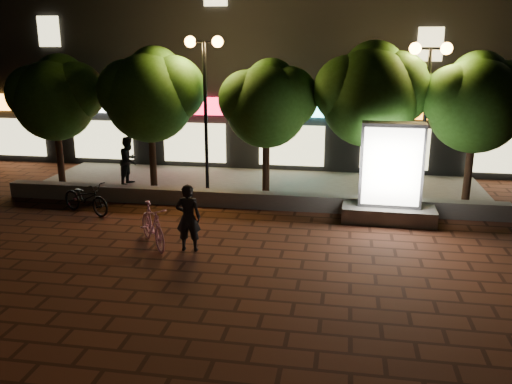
% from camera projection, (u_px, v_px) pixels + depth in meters
% --- Properties ---
extents(ground, '(80.00, 80.00, 0.00)m').
position_uv_depth(ground, '(213.00, 254.00, 13.13)').
color(ground, '#4E2618').
rests_on(ground, ground).
extents(retaining_wall, '(16.00, 0.45, 0.50)m').
position_uv_depth(retaining_wall, '(244.00, 199.00, 16.86)').
color(retaining_wall, slate).
rests_on(retaining_wall, ground).
extents(sidewalk, '(16.00, 5.00, 0.08)m').
position_uv_depth(sidewalk, '(257.00, 186.00, 19.29)').
color(sidewalk, slate).
rests_on(sidewalk, ground).
extents(building_block, '(28.00, 8.12, 11.30)m').
position_uv_depth(building_block, '(280.00, 44.00, 24.12)').
color(building_block, black).
rests_on(building_block, ground).
extents(tree_far_left, '(3.36, 2.80, 4.63)m').
position_uv_depth(tree_far_left, '(56.00, 95.00, 18.54)').
color(tree_far_left, black).
rests_on(tree_far_left, sidewalk).
extents(tree_left, '(3.60, 3.00, 4.89)m').
position_uv_depth(tree_left, '(151.00, 92.00, 17.94)').
color(tree_left, black).
rests_on(tree_left, sidewalk).
extents(tree_mid, '(3.24, 2.70, 4.50)m').
position_uv_depth(tree_mid, '(268.00, 101.00, 17.36)').
color(tree_mid, black).
rests_on(tree_mid, sidewalk).
extents(tree_right, '(3.72, 3.10, 5.07)m').
position_uv_depth(tree_right, '(372.00, 91.00, 16.74)').
color(tree_right, black).
rests_on(tree_right, sidewalk).
extents(tree_far_right, '(3.48, 2.90, 4.76)m').
position_uv_depth(tree_far_right, '(478.00, 99.00, 16.28)').
color(tree_far_right, black).
rests_on(tree_far_right, sidewalk).
extents(street_lamp_left, '(1.26, 0.36, 5.18)m').
position_uv_depth(street_lamp_left, '(205.00, 75.00, 17.22)').
color(street_lamp_left, black).
rests_on(street_lamp_left, sidewalk).
extents(street_lamp_right, '(1.26, 0.36, 4.98)m').
position_uv_depth(street_lamp_right, '(428.00, 82.00, 16.14)').
color(street_lamp_right, black).
rests_on(street_lamp_right, sidewalk).
extents(ad_kiosk, '(2.71, 1.42, 2.89)m').
position_uv_depth(ad_kiosk, '(390.00, 182.00, 15.36)').
color(ad_kiosk, slate).
rests_on(ad_kiosk, ground).
extents(scooter_pink, '(1.54, 1.80, 1.12)m').
position_uv_depth(scooter_pink, '(153.00, 225.00, 13.51)').
color(scooter_pink, '#EA91CC').
rests_on(scooter_pink, ground).
extents(rider, '(0.65, 0.45, 1.72)m').
position_uv_depth(rider, '(188.00, 218.00, 13.15)').
color(rider, black).
rests_on(rider, ground).
extents(scooter_parked, '(2.01, 1.36, 1.00)m').
position_uv_depth(scooter_parked, '(86.00, 198.00, 16.15)').
color(scooter_parked, black).
rests_on(scooter_parked, ground).
extents(pedestrian, '(0.74, 0.91, 1.74)m').
position_uv_depth(pedestrian, '(129.00, 160.00, 19.18)').
color(pedestrian, black).
rests_on(pedestrian, sidewalk).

